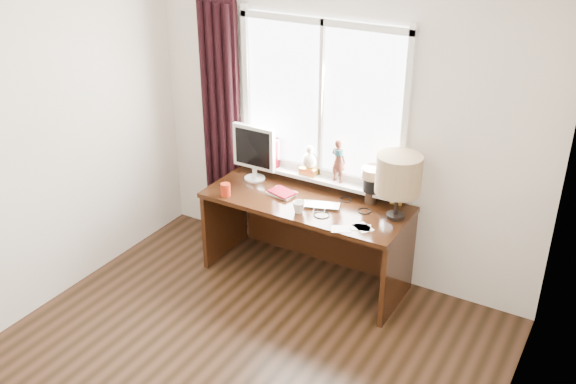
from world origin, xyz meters
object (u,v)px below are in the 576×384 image
Objects in this scene: monitor at (254,150)px; table_lamp at (399,175)px; laptop at (321,205)px; red_cup at (226,190)px; desk at (311,221)px; mug at (299,207)px.

table_lamp is at bearing -1.62° from monitor.
monitor is at bearing 148.45° from laptop.
table_lamp is (1.36, 0.35, 0.31)m from red_cup.
monitor is 1.33m from table_lamp.
red_cup is (-0.78, -0.22, 0.04)m from laptop.
red_cup is 0.21× the size of table_lamp.
desk is (-0.16, 0.14, -0.26)m from laptop.
mug is 0.82m from table_lamp.
red_cup is at bearing -176.11° from mug.
table_lamp reaches higher than monitor.
monitor reaches higher than desk.
monitor reaches higher than laptop.
red_cup is 0.77m from desk.
laptop is 0.57× the size of table_lamp.
red_cup is at bearing -94.80° from monitor.
desk is at bearing 99.40° from mug.
laptop reaches higher than desk.
table_lamp reaches higher than red_cup.
table_lamp is (0.58, 0.13, 0.35)m from laptop.
laptop is 0.21m from mug.
table_lamp is at bearing 14.53° from red_cup.
mug is at bearing -141.15° from laptop.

